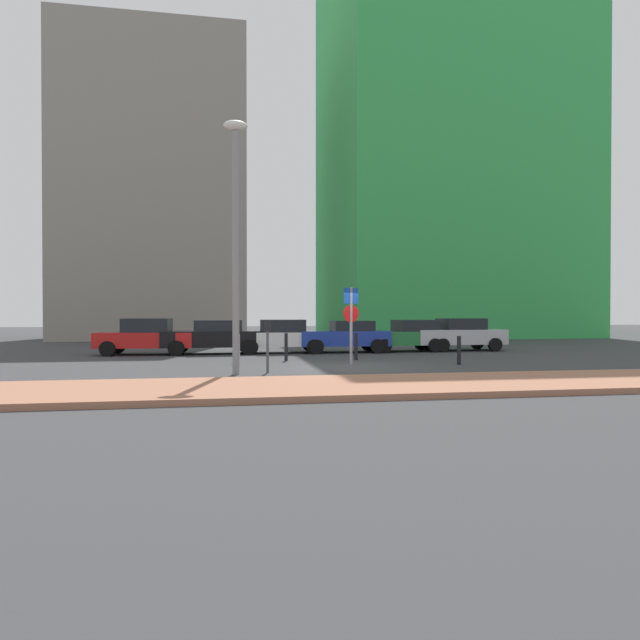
{
  "coord_description": "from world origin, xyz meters",
  "views": [
    {
      "loc": [
        -4.21,
        -17.94,
        1.77
      ],
      "look_at": [
        -0.87,
        1.26,
        1.55
      ],
      "focal_mm": 30.94,
      "sensor_mm": 36.0,
      "label": 1
    }
  ],
  "objects_px": {
    "parked_car_black": "(213,336)",
    "parked_car_green": "(409,335)",
    "traffic_bollard_near": "(238,348)",
    "parking_meter": "(268,340)",
    "traffic_bollard_edge": "(459,350)",
    "street_lamp": "(236,226)",
    "parked_car_red": "(146,336)",
    "parked_car_white": "(282,336)",
    "parked_car_blue": "(345,336)",
    "parked_car_silver": "(458,334)",
    "parking_sign_post": "(351,316)",
    "traffic_bollard_mid": "(286,347)",
    "traffic_bollard_far": "(356,346)"
  },
  "relations": [
    {
      "from": "parked_car_black",
      "to": "parked_car_green",
      "type": "height_order",
      "value": "parked_car_black"
    },
    {
      "from": "traffic_bollard_near",
      "to": "parking_meter",
      "type": "bearing_deg",
      "value": -77.77
    },
    {
      "from": "traffic_bollard_edge",
      "to": "street_lamp",
      "type": "bearing_deg",
      "value": -166.9
    },
    {
      "from": "parked_car_red",
      "to": "parked_car_white",
      "type": "distance_m",
      "value": 5.86
    },
    {
      "from": "parked_car_blue",
      "to": "street_lamp",
      "type": "xyz_separation_m",
      "value": [
        -5.1,
        -8.33,
        3.56
      ]
    },
    {
      "from": "parked_car_blue",
      "to": "parking_meter",
      "type": "distance_m",
      "value": 9.09
    },
    {
      "from": "traffic_bollard_edge",
      "to": "parked_car_silver",
      "type": "bearing_deg",
      "value": 66.33
    },
    {
      "from": "parking_sign_post",
      "to": "traffic_bollard_mid",
      "type": "height_order",
      "value": "parking_sign_post"
    },
    {
      "from": "parked_car_blue",
      "to": "parking_meter",
      "type": "bearing_deg",
      "value": -117.23
    },
    {
      "from": "street_lamp",
      "to": "parked_car_blue",
      "type": "bearing_deg",
      "value": 58.53
    },
    {
      "from": "parked_car_blue",
      "to": "traffic_bollard_mid",
      "type": "height_order",
      "value": "parked_car_blue"
    },
    {
      "from": "parking_sign_post",
      "to": "parking_meter",
      "type": "height_order",
      "value": "parking_sign_post"
    },
    {
      "from": "parked_car_red",
      "to": "parking_meter",
      "type": "bearing_deg",
      "value": -60.69
    },
    {
      "from": "parked_car_blue",
      "to": "traffic_bollard_edge",
      "type": "relative_size",
      "value": 4.08
    },
    {
      "from": "parking_sign_post",
      "to": "traffic_bollard_near",
      "type": "relative_size",
      "value": 2.63
    },
    {
      "from": "parked_car_red",
      "to": "parking_sign_post",
      "type": "bearing_deg",
      "value": -37.43
    },
    {
      "from": "parked_car_blue",
      "to": "parked_car_green",
      "type": "xyz_separation_m",
      "value": [
        3.09,
        0.17,
        0.0
      ]
    },
    {
      "from": "parked_car_silver",
      "to": "traffic_bollard_near",
      "type": "height_order",
      "value": "parked_car_silver"
    },
    {
      "from": "parked_car_white",
      "to": "street_lamp",
      "type": "relative_size",
      "value": 0.55
    },
    {
      "from": "parked_car_green",
      "to": "traffic_bollard_near",
      "type": "relative_size",
      "value": 4.12
    },
    {
      "from": "parked_car_blue",
      "to": "parking_meter",
      "type": "relative_size",
      "value": 2.67
    },
    {
      "from": "traffic_bollard_far",
      "to": "parked_car_silver",
      "type": "bearing_deg",
      "value": 35.33
    },
    {
      "from": "traffic_bollard_edge",
      "to": "traffic_bollard_mid",
      "type": "bearing_deg",
      "value": 156.05
    },
    {
      "from": "parked_car_silver",
      "to": "traffic_bollard_near",
      "type": "distance_m",
      "value": 11.52
    },
    {
      "from": "parked_car_black",
      "to": "traffic_bollard_near",
      "type": "height_order",
      "value": "parked_car_black"
    },
    {
      "from": "parked_car_blue",
      "to": "traffic_bollard_mid",
      "type": "distance_m",
      "value": 5.08
    },
    {
      "from": "street_lamp",
      "to": "traffic_bollard_near",
      "type": "height_order",
      "value": "street_lamp"
    },
    {
      "from": "parked_car_silver",
      "to": "traffic_bollard_edge",
      "type": "bearing_deg",
      "value": -113.67
    },
    {
      "from": "parked_car_blue",
      "to": "traffic_bollard_far",
      "type": "height_order",
      "value": "parked_car_blue"
    },
    {
      "from": "parked_car_green",
      "to": "parking_meter",
      "type": "xyz_separation_m",
      "value": [
        -7.25,
        -8.25,
        0.22
      ]
    },
    {
      "from": "parked_car_blue",
      "to": "parking_sign_post",
      "type": "bearing_deg",
      "value": -100.43
    },
    {
      "from": "street_lamp",
      "to": "traffic_bollard_far",
      "type": "relative_size",
      "value": 7.16
    },
    {
      "from": "traffic_bollard_edge",
      "to": "parked_car_red",
      "type": "bearing_deg",
      "value": 149.72
    },
    {
      "from": "parked_car_black",
      "to": "parking_meter",
      "type": "distance_m",
      "value": 8.37
    },
    {
      "from": "parked_car_black",
      "to": "parked_car_white",
      "type": "bearing_deg",
      "value": 0.86
    },
    {
      "from": "parked_car_black",
      "to": "traffic_bollard_edge",
      "type": "relative_size",
      "value": 4.45
    },
    {
      "from": "traffic_bollard_mid",
      "to": "traffic_bollard_edge",
      "type": "height_order",
      "value": "traffic_bollard_mid"
    },
    {
      "from": "parked_car_red",
      "to": "parked_car_white",
      "type": "height_order",
      "value": "parked_car_red"
    },
    {
      "from": "street_lamp",
      "to": "parked_car_black",
      "type": "bearing_deg",
      "value": 95.48
    },
    {
      "from": "parked_car_green",
      "to": "traffic_bollard_far",
      "type": "relative_size",
      "value": 4.1
    },
    {
      "from": "parked_car_black",
      "to": "parked_car_white",
      "type": "relative_size",
      "value": 1.08
    },
    {
      "from": "parking_sign_post",
      "to": "parked_car_silver",
      "type": "bearing_deg",
      "value": 42.22
    },
    {
      "from": "traffic_bollard_far",
      "to": "parking_sign_post",
      "type": "bearing_deg",
      "value": -108.95
    },
    {
      "from": "parked_car_blue",
      "to": "traffic_bollard_far",
      "type": "relative_size",
      "value": 3.94
    },
    {
      "from": "street_lamp",
      "to": "traffic_bollard_mid",
      "type": "relative_size",
      "value": 7.07
    },
    {
      "from": "parked_car_blue",
      "to": "parked_car_black",
      "type": "bearing_deg",
      "value": 179.05
    },
    {
      "from": "traffic_bollard_far",
      "to": "traffic_bollard_edge",
      "type": "relative_size",
      "value": 1.04
    },
    {
      "from": "traffic_bollard_mid",
      "to": "parked_car_black",
      "type": "bearing_deg",
      "value": 124.09
    },
    {
      "from": "parked_car_black",
      "to": "parked_car_green",
      "type": "xyz_separation_m",
      "value": [
        9.0,
        0.08,
        -0.02
      ]
    },
    {
      "from": "parked_car_green",
      "to": "parked_car_red",
      "type": "bearing_deg",
      "value": -179.6
    }
  ]
}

